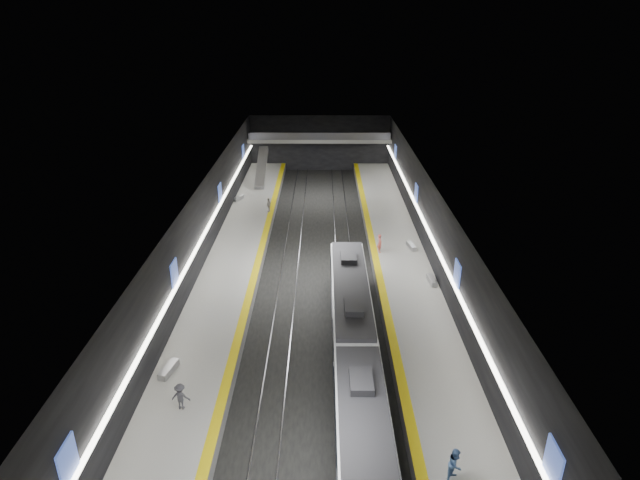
{
  "coord_description": "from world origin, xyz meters",
  "views": [
    {
      "loc": [
        0.51,
        -41.43,
        21.65
      ],
      "look_at": [
        0.24,
        3.76,
        2.2
      ],
      "focal_mm": 30.0,
      "sensor_mm": 36.0,
      "label": 1
    }
  ],
  "objects_px": {
    "train": "(356,368)",
    "passenger_right_b": "(455,464)",
    "bench_left_near": "(169,369)",
    "bench_right_far": "(411,246)",
    "bench_right_near": "(432,280)",
    "passenger_right_a": "(380,243)",
    "passenger_left_a": "(269,205)",
    "bench_left_far": "(238,198)",
    "escalator": "(262,167)",
    "passenger_left_b": "(181,397)"
  },
  "relations": [
    {
      "from": "bench_left_near",
      "to": "bench_right_near",
      "type": "bearing_deg",
      "value": 46.74
    },
    {
      "from": "passenger_right_a",
      "to": "passenger_left_b",
      "type": "bearing_deg",
      "value": 136.75
    },
    {
      "from": "train",
      "to": "bench_right_near",
      "type": "height_order",
      "value": "train"
    },
    {
      "from": "passenger_left_b",
      "to": "train",
      "type": "bearing_deg",
      "value": -163.0
    },
    {
      "from": "escalator",
      "to": "bench_left_near",
      "type": "height_order",
      "value": "escalator"
    },
    {
      "from": "passenger_left_a",
      "to": "escalator",
      "type": "bearing_deg",
      "value": -152.71
    },
    {
      "from": "escalator",
      "to": "passenger_right_a",
      "type": "xyz_separation_m",
      "value": [
        13.25,
        -22.26,
        -1.02
      ]
    },
    {
      "from": "bench_left_far",
      "to": "passenger_left_a",
      "type": "xyz_separation_m",
      "value": [
        4.0,
        -4.07,
        0.6
      ]
    },
    {
      "from": "train",
      "to": "passenger_right_a",
      "type": "height_order",
      "value": "train"
    },
    {
      "from": "passenger_right_b",
      "to": "passenger_left_a",
      "type": "bearing_deg",
      "value": 52.26
    },
    {
      "from": "bench_left_near",
      "to": "passenger_left_b",
      "type": "height_order",
      "value": "passenger_left_b"
    },
    {
      "from": "train",
      "to": "passenger_left_a",
      "type": "height_order",
      "value": "train"
    },
    {
      "from": "passenger_right_a",
      "to": "train",
      "type": "bearing_deg",
      "value": 158.84
    },
    {
      "from": "bench_left_near",
      "to": "bench_right_far",
      "type": "xyz_separation_m",
      "value": [
        17.89,
        18.97,
        -0.02
      ]
    },
    {
      "from": "bench_left_near",
      "to": "bench_right_near",
      "type": "xyz_separation_m",
      "value": [
        18.52,
        12.01,
        -0.01
      ]
    },
    {
      "from": "bench_left_far",
      "to": "passenger_right_a",
      "type": "height_order",
      "value": "passenger_right_a"
    },
    {
      "from": "bench_right_far",
      "to": "passenger_left_a",
      "type": "relative_size",
      "value": 1.06
    },
    {
      "from": "bench_right_near",
      "to": "passenger_right_a",
      "type": "relative_size",
      "value": 1.0
    },
    {
      "from": "passenger_right_a",
      "to": "escalator",
      "type": "bearing_deg",
      "value": 19.27
    },
    {
      "from": "bench_right_near",
      "to": "passenger_right_a",
      "type": "height_order",
      "value": "passenger_right_a"
    },
    {
      "from": "train",
      "to": "passenger_right_a",
      "type": "xyz_separation_m",
      "value": [
        3.25,
        19.09,
        -0.32
      ]
    },
    {
      "from": "train",
      "to": "passenger_right_b",
      "type": "height_order",
      "value": "train"
    },
    {
      "from": "passenger_right_a",
      "to": "bench_left_far",
      "type": "bearing_deg",
      "value": 34.5
    },
    {
      "from": "bench_right_far",
      "to": "train",
      "type": "bearing_deg",
      "value": -118.22
    },
    {
      "from": "bench_right_near",
      "to": "passenger_left_b",
      "type": "height_order",
      "value": "passenger_left_b"
    },
    {
      "from": "passenger_right_a",
      "to": "passenger_right_b",
      "type": "bearing_deg",
      "value": 170.83
    },
    {
      "from": "passenger_right_a",
      "to": "bench_left_near",
      "type": "bearing_deg",
      "value": 129.2
    },
    {
      "from": "bench_right_near",
      "to": "passenger_left_a",
      "type": "height_order",
      "value": "passenger_left_a"
    },
    {
      "from": "train",
      "to": "bench_right_far",
      "type": "distance_m",
      "value": 21.02
    },
    {
      "from": "train",
      "to": "passenger_right_b",
      "type": "xyz_separation_m",
      "value": [
        4.31,
        -7.02,
        -0.31
      ]
    },
    {
      "from": "bench_right_far",
      "to": "passenger_right_a",
      "type": "bearing_deg",
      "value": -174.15
    },
    {
      "from": "passenger_left_a",
      "to": "bench_left_far",
      "type": "bearing_deg",
      "value": -117.98
    },
    {
      "from": "bench_left_near",
      "to": "passenger_right_b",
      "type": "xyz_separation_m",
      "value": [
        15.83,
        -8.06,
        0.66
      ]
    },
    {
      "from": "bench_left_near",
      "to": "bench_right_far",
      "type": "relative_size",
      "value": 1.08
    },
    {
      "from": "escalator",
      "to": "bench_right_near",
      "type": "height_order",
      "value": "escalator"
    },
    {
      "from": "passenger_right_a",
      "to": "passenger_left_b",
      "type": "distance_m",
      "value": 25.04
    },
    {
      "from": "passenger_left_a",
      "to": "train",
      "type": "bearing_deg",
      "value": 32.56
    },
    {
      "from": "train",
      "to": "passenger_left_a",
      "type": "relative_size",
      "value": 18.43
    },
    {
      "from": "train",
      "to": "bench_right_far",
      "type": "bearing_deg",
      "value": 72.35
    },
    {
      "from": "passenger_right_b",
      "to": "passenger_right_a",
      "type": "bearing_deg",
      "value": 36.07
    },
    {
      "from": "bench_right_far",
      "to": "bench_right_near",
      "type": "bearing_deg",
      "value": -95.36
    },
    {
      "from": "train",
      "to": "passenger_right_a",
      "type": "bearing_deg",
      "value": 80.33
    },
    {
      "from": "passenger_left_a",
      "to": "bench_right_near",
      "type": "bearing_deg",
      "value": 59.43
    },
    {
      "from": "passenger_right_a",
      "to": "passenger_left_a",
      "type": "bearing_deg",
      "value": 35.04
    },
    {
      "from": "bench_right_near",
      "to": "passenger_right_b",
      "type": "relative_size",
      "value": 0.99
    },
    {
      "from": "bench_left_far",
      "to": "passenger_left_a",
      "type": "height_order",
      "value": "passenger_left_a"
    },
    {
      "from": "escalator",
      "to": "passenger_right_b",
      "type": "relative_size",
      "value": 4.5
    },
    {
      "from": "bench_left_far",
      "to": "passenger_left_b",
      "type": "height_order",
      "value": "passenger_left_b"
    },
    {
      "from": "bench_left_near",
      "to": "bench_right_far",
      "type": "distance_m",
      "value": 26.07
    },
    {
      "from": "bench_left_near",
      "to": "passenger_right_b",
      "type": "relative_size",
      "value": 1.05
    }
  ]
}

